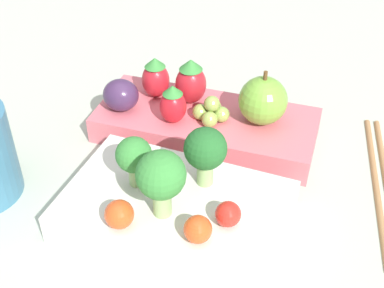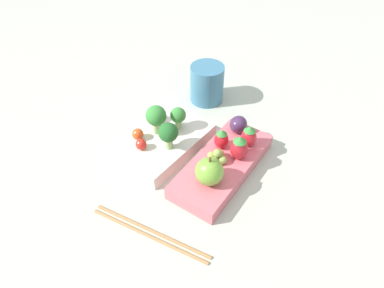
{
  "view_description": "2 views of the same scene",
  "coord_description": "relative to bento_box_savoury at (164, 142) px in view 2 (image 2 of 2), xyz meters",
  "views": [
    {
      "loc": [
        -0.07,
        0.39,
        0.34
      ],
      "look_at": [
        0.01,
        0.01,
        0.04
      ],
      "focal_mm": 50.0,
      "sensor_mm": 36.0,
      "label": 1
    },
    {
      "loc": [
        -0.4,
        -0.22,
        0.48
      ],
      "look_at": [
        0.01,
        0.01,
        0.04
      ],
      "focal_mm": 32.0,
      "sensor_mm": 36.0,
      "label": 2
    }
  ],
  "objects": [
    {
      "name": "ground_plane",
      "position": [
        -0.01,
        -0.07,
        -0.01
      ],
      "size": [
        4.0,
        4.0,
        0.0
      ],
      "primitive_type": "plane",
      "color": "#ADB7A3"
    },
    {
      "name": "bento_box_savoury",
      "position": [
        0.0,
        0.0,
        0.0
      ],
      "size": [
        0.21,
        0.15,
        0.03
      ],
      "color": "silver",
      "rests_on": "ground_plane"
    },
    {
      "name": "bento_box_fruit",
      "position": [
        -0.0,
        -0.13,
        -0.0
      ],
      "size": [
        0.23,
        0.12,
        0.03
      ],
      "color": "#DB6670",
      "rests_on": "ground_plane"
    },
    {
      "name": "broccoli_floret_0",
      "position": [
        0.04,
        -0.01,
        0.04
      ],
      "size": [
        0.03,
        0.03,
        0.05
      ],
      "color": "#93B770",
      "rests_on": "bento_box_savoury"
    },
    {
      "name": "broccoli_floret_1",
      "position": [
        0.01,
        0.02,
        0.05
      ],
      "size": [
        0.04,
        0.04,
        0.06
      ],
      "color": "#93B770",
      "rests_on": "bento_box_savoury"
    },
    {
      "name": "broccoli_floret_2",
      "position": [
        -0.02,
        -0.03,
        0.05
      ],
      "size": [
        0.04,
        0.04,
        0.06
      ],
      "color": "#93B770",
      "rests_on": "bento_box_savoury"
    },
    {
      "name": "cherry_tomato_0",
      "position": [
        0.04,
        0.04,
        0.03
      ],
      "size": [
        0.02,
        0.02,
        0.02
      ],
      "color": "#DB4C1E",
      "rests_on": "bento_box_savoury"
    },
    {
      "name": "cherry_tomato_1",
      "position": [
        -0.05,
        0.02,
        0.02
      ],
      "size": [
        0.02,
        0.02,
        0.02
      ],
      "color": "red",
      "rests_on": "bento_box_savoury"
    },
    {
      "name": "cherry_tomato_2",
      "position": [
        -0.03,
        0.04,
        0.03
      ],
      "size": [
        0.02,
        0.02,
        0.02
      ],
      "color": "#DB4C1E",
      "rests_on": "bento_box_savoury"
    },
    {
      "name": "apple",
      "position": [
        -0.06,
        -0.13,
        0.04
      ],
      "size": [
        0.05,
        0.05,
        0.06
      ],
      "color": "#70A838",
      "rests_on": "bento_box_fruit"
    },
    {
      "name": "strawberry_0",
      "position": [
        0.02,
        -0.15,
        0.04
      ],
      "size": [
        0.03,
        0.03,
        0.05
      ],
      "color": "red",
      "rests_on": "bento_box_fruit"
    },
    {
      "name": "strawberry_1",
      "position": [
        0.06,
        -0.15,
        0.04
      ],
      "size": [
        0.03,
        0.03,
        0.05
      ],
      "color": "red",
      "rests_on": "bento_box_fruit"
    },
    {
      "name": "strawberry_2",
      "position": [
        0.03,
        -0.11,
        0.03
      ],
      "size": [
        0.03,
        0.03,
        0.04
      ],
      "color": "red",
      "rests_on": "bento_box_fruit"
    },
    {
      "name": "plum",
      "position": [
        0.09,
        -0.12,
        0.03
      ],
      "size": [
        0.04,
        0.03,
        0.03
      ],
      "color": "#42284C",
      "rests_on": "bento_box_fruit"
    },
    {
      "name": "grape_cluster",
      "position": [
        -0.01,
        -0.12,
        0.02
      ],
      "size": [
        0.04,
        0.04,
        0.03
      ],
      "color": "#8EA84C",
      "rests_on": "bento_box_fruit"
    },
    {
      "name": "drinking_cup",
      "position": [
        0.19,
        -0.0,
        0.03
      ],
      "size": [
        0.08,
        0.08,
        0.09
      ],
      "color": "teal",
      "rests_on": "ground_plane"
    },
    {
      "name": "chopsticks_pair",
      "position": [
        -0.18,
        -0.09,
        -0.01
      ],
      "size": [
        0.02,
        0.21,
        0.01
      ],
      "color": "#A37547",
      "rests_on": "ground_plane"
    }
  ]
}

